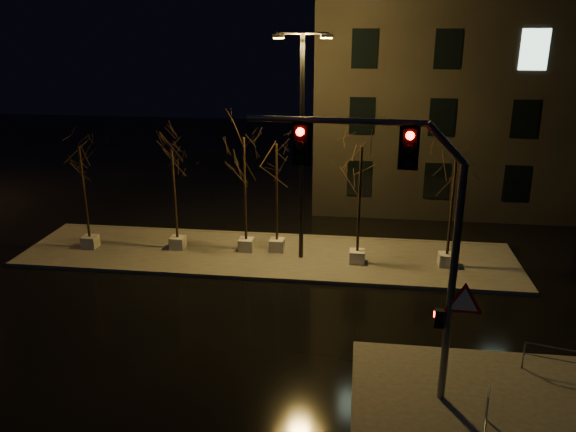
# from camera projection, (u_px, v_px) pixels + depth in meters

# --- Properties ---
(ground) EXTENTS (90.00, 90.00, 0.00)m
(ground) POSITION_uv_depth(u_px,v_px,m) (239.00, 322.00, 19.66)
(ground) COLOR black
(ground) RESTS_ON ground
(median) EXTENTS (22.00, 5.00, 0.15)m
(median) POSITION_uv_depth(u_px,v_px,m) (267.00, 255.00, 25.27)
(median) COLOR #494541
(median) RESTS_ON ground
(sidewalk_corner) EXTENTS (7.00, 5.00, 0.15)m
(sidewalk_corner) POSITION_uv_depth(u_px,v_px,m) (480.00, 400.00, 15.44)
(sidewalk_corner) COLOR #494541
(sidewalk_corner) RESTS_ON ground
(building) EXTENTS (25.00, 12.00, 15.00)m
(building) POSITION_uv_depth(u_px,v_px,m) (538.00, 69.00, 32.47)
(building) COLOR black
(building) RESTS_ON ground
(tree_0) EXTENTS (1.80, 1.80, 4.85)m
(tree_0) POSITION_uv_depth(u_px,v_px,m) (82.00, 170.00, 24.76)
(tree_0) COLOR beige
(tree_0) RESTS_ON median
(tree_1) EXTENTS (1.80, 1.80, 4.74)m
(tree_1) POSITION_uv_depth(u_px,v_px,m) (173.00, 172.00, 24.68)
(tree_1) COLOR beige
(tree_1) RESTS_ON median
(tree_2) EXTENTS (1.80, 1.80, 5.32)m
(tree_2) POSITION_uv_depth(u_px,v_px,m) (244.00, 164.00, 24.31)
(tree_2) COLOR beige
(tree_2) RESTS_ON median
(tree_3) EXTENTS (1.80, 1.80, 5.05)m
(tree_3) POSITION_uv_depth(u_px,v_px,m) (276.00, 169.00, 24.33)
(tree_3) COLOR beige
(tree_3) RESTS_ON median
(tree_4) EXTENTS (1.80, 1.80, 5.23)m
(tree_4) POSITION_uv_depth(u_px,v_px,m) (361.00, 173.00, 23.02)
(tree_4) COLOR beige
(tree_4) RESTS_ON median
(tree_5) EXTENTS (1.80, 1.80, 5.20)m
(tree_5) POSITION_uv_depth(u_px,v_px,m) (455.00, 176.00, 22.68)
(tree_5) COLOR beige
(tree_5) RESTS_ON median
(traffic_signal_mast) EXTENTS (6.21, 0.53, 7.59)m
(traffic_signal_mast) POSITION_uv_depth(u_px,v_px,m) (407.00, 224.00, 14.08)
(traffic_signal_mast) COLOR slate
(traffic_signal_mast) RESTS_ON sidewalk_corner
(streetlight_main) EXTENTS (2.36, 0.76, 9.49)m
(streetlight_main) POSITION_uv_depth(u_px,v_px,m) (302.00, 134.00, 23.10)
(streetlight_main) COLOR black
(streetlight_main) RESTS_ON median
(guard_rail_a) EXTENTS (2.01, 0.53, 0.89)m
(guard_rail_a) POSITION_uv_depth(u_px,v_px,m) (562.00, 358.00, 16.24)
(guard_rail_a) COLOR slate
(guard_rail_a) RESTS_ON sidewalk_corner
(guard_rail_b) EXTENTS (0.63, 2.23, 1.09)m
(guard_rail_b) POSITION_uv_depth(u_px,v_px,m) (485.00, 423.00, 13.38)
(guard_rail_b) COLOR slate
(guard_rail_b) RESTS_ON sidewalk_corner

